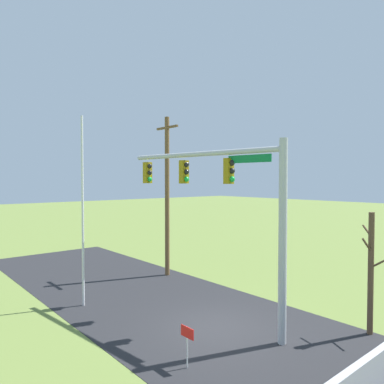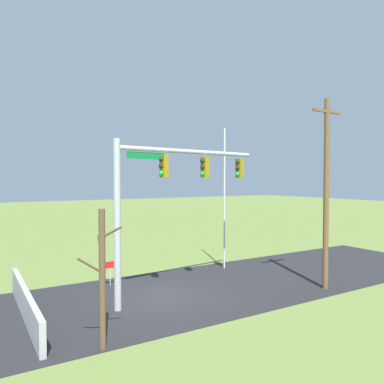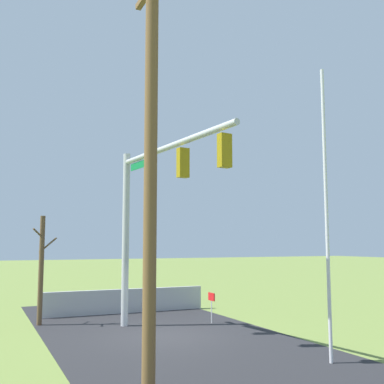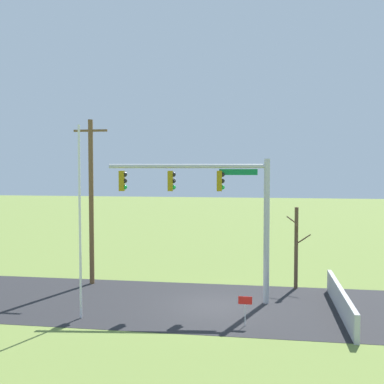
{
  "view_description": "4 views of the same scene",
  "coord_description": "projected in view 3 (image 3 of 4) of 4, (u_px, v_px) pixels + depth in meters",
  "views": [
    {
      "loc": [
        9.61,
        -9.31,
        5.48
      ],
      "look_at": [
        -0.96,
        -0.28,
        5.02
      ],
      "focal_mm": 33.95,
      "sensor_mm": 36.0,
      "label": 1
    },
    {
      "loc": [
        7.49,
        14.77,
        5.24
      ],
      "look_at": [
        -1.28,
        0.31,
        4.67
      ],
      "focal_mm": 34.52,
      "sensor_mm": 36.0,
      "label": 2
    },
    {
      "loc": [
        -15.53,
        6.04,
        3.23
      ],
      "look_at": [
        -1.29,
        -0.46,
        4.98
      ],
      "focal_mm": 43.17,
      "sensor_mm": 36.0,
      "label": 3
    },
    {
      "loc": [
        2.39,
        -21.59,
        6.44
      ],
      "look_at": [
        -1.0,
        0.09,
        5.31
      ],
      "focal_mm": 43.99,
      "sensor_mm": 36.0,
      "label": 4
    }
  ],
  "objects": [
    {
      "name": "road_surface",
      "position": [
        218.0,
        362.0,
        12.56
      ],
      "size": [
        28.0,
        8.0,
        0.01
      ],
      "primitive_type": "cube",
      "color": "#232326",
      "rests_on": "ground_plane"
    },
    {
      "name": "retaining_fence",
      "position": [
        126.0,
        301.0,
        21.54
      ],
      "size": [
        0.2,
        7.64,
        1.11
      ],
      "primitive_type": "cube",
      "color": "#A8A8AD",
      "rests_on": "ground_plane"
    },
    {
      "name": "flagpole",
      "position": [
        326.0,
        211.0,
        12.92
      ],
      "size": [
        0.1,
        0.1,
        8.25
      ],
      "primitive_type": "cylinder",
      "color": "silver",
      "rests_on": "ground_plane"
    },
    {
      "name": "bare_tree",
      "position": [
        41.0,
        268.0,
        18.52
      ],
      "size": [
        1.27,
        1.02,
        4.35
      ],
      "color": "brown",
      "rests_on": "ground_plane"
    },
    {
      "name": "signal_mast",
      "position": [
        151.0,
        197.0,
        16.74
      ],
      "size": [
        7.56,
        1.15,
        6.87
      ],
      "color": "#B2B5BA",
      "rests_on": "ground_plane"
    },
    {
      "name": "sidewalk_corner",
      "position": [
        117.0,
        322.0,
        19.0
      ],
      "size": [
        6.0,
        6.0,
        0.01
      ],
      "primitive_type": "cube",
      "color": "#B7B5AD",
      "rests_on": "ground_plane"
    },
    {
      "name": "ground_plane",
      "position": [
        165.0,
        336.0,
        16.18
      ],
      "size": [
        160.0,
        160.0,
        0.0
      ],
      "primitive_type": "plane",
      "color": "olive"
    },
    {
      "name": "open_sign",
      "position": [
        212.0,
        301.0,
        18.84
      ],
      "size": [
        0.56,
        0.04,
        1.22
      ],
      "color": "silver",
      "rests_on": "ground_plane"
    },
    {
      "name": "utility_pole",
      "position": [
        151.0,
        168.0,
        9.02
      ],
      "size": [
        1.9,
        0.26,
        9.07
      ],
      "color": "brown",
      "rests_on": "ground_plane"
    }
  ]
}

